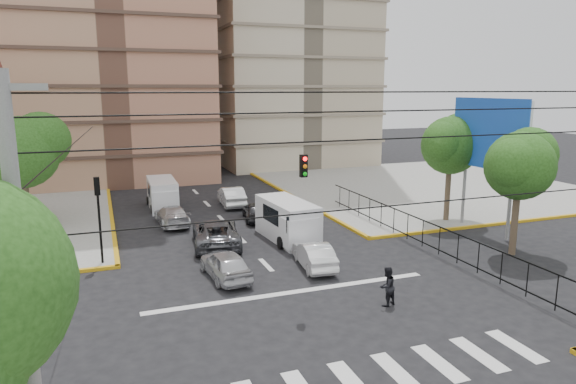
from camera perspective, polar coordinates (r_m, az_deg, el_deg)
name	(u,v)px	position (r m, az deg, el deg)	size (l,w,h in m)	color
ground	(303,303)	(22.00, 1.64, -12.20)	(160.00, 160.00, 0.00)	black
sidewalk_ne	(425,186)	(48.29, 14.94, 0.64)	(26.00, 26.00, 0.15)	gray
crosswalk_stripes	(374,377)	(17.19, 9.58, -19.58)	(12.00, 2.40, 0.01)	silver
stop_line	(293,292)	(23.02, 0.51, -11.06)	(13.00, 0.40, 0.01)	silver
park_fence	(422,249)	(29.82, 14.65, -6.13)	(0.10, 22.50, 1.66)	black
billboard	(490,136)	(33.18, 21.49, 5.79)	(0.36, 6.20, 8.10)	slate
tree_park_a	(521,163)	(29.47, 24.47, 3.00)	(4.41, 3.60, 6.83)	#473828
tree_park_c	(452,143)	(35.32, 17.72, 5.26)	(4.65, 3.80, 7.25)	#473828
tree_tudor	(23,149)	(35.14, -27.34, 4.30)	(5.39, 4.40, 7.43)	#473828
traffic_light_nw	(98,206)	(27.09, -20.32, -1.44)	(0.28, 0.22, 4.40)	black
traffic_light_hanging	(325,171)	(18.51, 4.10, 2.34)	(18.00, 9.12, 0.92)	black
utility_pole_sw	(26,319)	(10.59, -27.07, -12.42)	(1.40, 0.28, 9.00)	slate
van_right_lane	(289,222)	(30.08, 0.09, -3.33)	(2.46, 5.36, 2.35)	silver
van_left_lane	(163,195)	(39.07, -13.74, -0.33)	(2.05, 4.86, 2.18)	silver
car_silver_front_left	(226,264)	(24.56, -6.96, -7.98)	(1.61, 4.01, 1.37)	#B8B9BD
car_white_front_right	(314,255)	(25.87, 2.91, -6.98)	(1.37, 3.92, 1.29)	white
car_grey_mid_left	(216,233)	(29.56, -8.02, -4.49)	(2.51, 5.45, 1.52)	#53545A
car_silver_rear_left	(172,215)	(34.50, -12.77, -2.54)	(1.80, 4.43, 1.28)	silver
car_darkgrey_mid_right	(255,211)	(34.87, -3.64, -2.12)	(1.52, 3.79, 1.29)	black
car_white_rear_right	(231,196)	(39.36, -6.32, -0.46)	(1.56, 4.48, 1.47)	white
pedestrian_crosswalk	(387,286)	(21.81, 10.94, -10.26)	(0.81, 0.63, 1.66)	black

